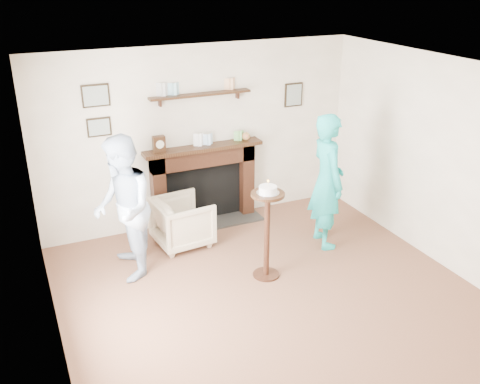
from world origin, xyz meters
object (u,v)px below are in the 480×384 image
object	(u,v)px
armchair	(183,243)
man	(129,273)
pedestal_table	(267,218)
woman	(323,242)

from	to	relation	value
armchair	man	distance (m)	0.95
armchair	pedestal_table	world-z (taller)	pedestal_table
woman	pedestal_table	size ratio (longest dim) A/B	1.44
woman	pedestal_table	xyz separation A→B (m)	(-1.07, -0.42, 0.76)
man	pedestal_table	size ratio (longest dim) A/B	1.40
armchair	man	bearing A→B (deg)	112.73
man	pedestal_table	world-z (taller)	pedestal_table
armchair	pedestal_table	size ratio (longest dim) A/B	0.57
man	pedestal_table	distance (m)	1.82
pedestal_table	armchair	bearing A→B (deg)	119.15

